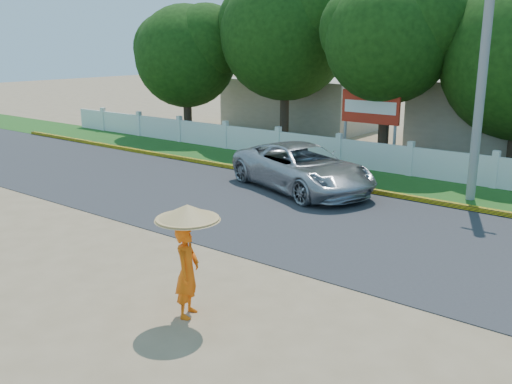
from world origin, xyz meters
TOP-DOWN VIEW (x-y plane):
  - ground at (0.00, 0.00)m, footprint 120.00×120.00m
  - road at (0.00, 4.50)m, footprint 60.00×7.00m
  - grass_verge at (0.00, 9.75)m, footprint 60.00×3.50m
  - curb at (0.00, 8.05)m, footprint 40.00×0.18m
  - fence at (0.00, 11.20)m, footprint 40.00×0.10m
  - building_far at (-10.00, 19.00)m, footprint 8.00×5.00m
  - utility_pole at (2.87, 9.24)m, footprint 0.28×0.28m
  - vehicle at (-2.00, 7.03)m, footprint 6.07×4.26m
  - monk_with_parasol at (1.44, -1.79)m, footprint 1.16×1.16m
  - billboard at (-2.27, 12.30)m, footprint 2.50×0.13m

SIDE VIEW (x-z plane):
  - ground at x=0.00m, z-range 0.00..0.00m
  - road at x=0.00m, z-range 0.00..0.02m
  - grass_verge at x=0.00m, z-range 0.00..0.03m
  - curb at x=0.00m, z-range 0.00..0.16m
  - fence at x=0.00m, z-range 0.00..1.10m
  - vehicle at x=-2.00m, z-range 0.00..1.54m
  - monk_with_parasol at x=1.44m, z-range 0.32..2.42m
  - building_far at x=-10.00m, z-range 0.00..2.80m
  - billboard at x=-2.27m, z-range 0.67..3.62m
  - utility_pole at x=2.87m, z-range 0.00..6.86m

